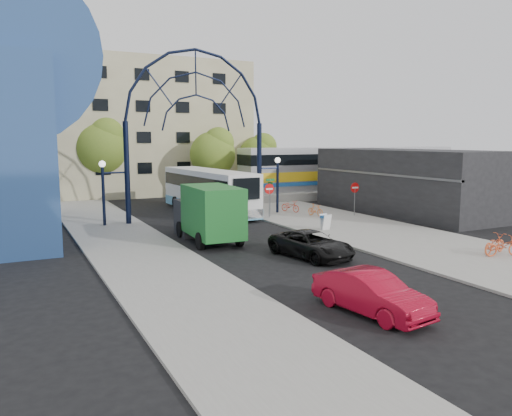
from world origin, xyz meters
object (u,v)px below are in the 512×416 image
street_name_sign (270,189)px  green_truck (208,213)px  gateway_arch (196,100)px  bike_near_b (315,210)px  city_bus (209,191)px  red_sedan (371,293)px  train_car (353,168)px  black_suv (311,244)px  tree_north_b (102,145)px  do_not_enter_sign (355,191)px  tree_north_a (214,152)px  tree_north_c (259,154)px  bike_far_c (503,246)px  bike_far_a (494,244)px  bike_near_a (290,206)px  stop_sign (269,192)px  sandwich_board (325,220)px

street_name_sign → green_truck: size_ratio=0.43×
gateway_arch → bike_near_b: gateway_arch is taller
city_bus → red_sedan: city_bus is taller
red_sedan → gateway_arch: bearing=77.2°
train_car → black_suv: train_car is taller
tree_north_b → do_not_enter_sign: bearing=-53.3°
tree_north_a → tree_north_c: size_ratio=1.08×
tree_north_c → bike_far_c: bearing=-95.2°
train_car → tree_north_c: bearing=143.0°
green_truck → train_car: bearing=37.4°
bike_far_c → tree_north_c: bearing=12.3°
green_truck → red_sedan: (0.48, -13.73, -0.90)m
gateway_arch → green_truck: (-2.14, -7.49, -6.94)m
gateway_arch → street_name_sign: bearing=-15.1°
bike_near_b → bike_far_a: (1.08, -14.50, 0.05)m
black_suv → bike_near_a: black_suv is taller
bike_near_a → red_sedan: bearing=-134.6°
bike_near_b → gateway_arch: bearing=146.3°
black_suv → red_sedan: 8.11m
black_suv → bike_near_a: size_ratio=2.72×
gateway_arch → do_not_enter_sign: 13.43m
tree_north_c → green_truck: 25.87m
do_not_enter_sign → street_name_sign: bearing=155.8°
do_not_enter_sign → bike_far_c: do_not_enter_sign is taller
red_sedan → bike_far_c: (10.89, 3.28, -0.09)m
street_name_sign → tree_north_a: tree_north_a is taller
tree_north_b → city_bus: bearing=-65.7°
bike_far_a → gateway_arch: bearing=16.4°
green_truck → city_bus: bearing=70.8°
stop_sign → tree_north_a: size_ratio=0.36×
gateway_arch → street_name_sign: (5.20, -1.40, -6.43)m
bike_near_a → city_bus: bearing=130.4°
sandwich_board → black_suv: bearing=-130.0°
gateway_arch → train_car: 22.27m
bike_near_b → tree_north_c: bearing=62.5°
gateway_arch → tree_north_b: (-3.88, 15.93, -3.29)m
do_not_enter_sign → tree_north_b: (-14.88, 19.93, 3.29)m
tree_north_c → red_sedan: bearing=-111.4°
black_suv → tree_north_a: bearing=68.8°
city_bus → tree_north_c: bearing=43.9°
train_car → gateway_arch: bearing=-158.2°
sandwich_board → street_name_sign: bearing=93.5°
bike_far_c → city_bus: bearing=36.6°
tree_north_c → bike_near_b: size_ratio=4.41×
bike_near_b → bike_far_c: (0.96, -15.07, 0.05)m
street_name_sign → bike_far_c: street_name_sign is taller
black_suv → red_sedan: bearing=-118.7°
bike_near_a → bike_far_c: size_ratio=0.92×
red_sedan → green_truck: bearing=83.7°
sandwich_board → city_bus: size_ratio=0.08×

